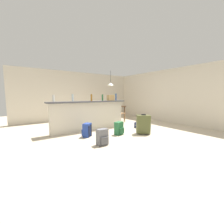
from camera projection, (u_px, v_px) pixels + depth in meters
ground_plane at (113, 130)px, 5.50m from camera, size 13.00×13.00×0.05m
wall_back at (80, 96)px, 7.84m from camera, size 6.60×0.10×2.50m
wall_right at (158, 96)px, 7.33m from camera, size 0.10×6.00×2.50m
partition_half_wall at (90, 116)px, 5.30m from camera, size 2.80×0.20×1.03m
bar_countertop at (89, 102)px, 5.24m from camera, size 2.96×0.40×0.05m
bottle_white at (53, 98)px, 4.53m from camera, size 0.07×0.07×0.22m
bottle_clear at (73, 98)px, 4.92m from camera, size 0.07×0.07×0.25m
bottle_amber at (91, 98)px, 5.18m from camera, size 0.06×0.06×0.24m
bottle_green at (103, 98)px, 5.60m from camera, size 0.06×0.06×0.24m
bottle_blue at (116, 97)px, 5.99m from camera, size 0.06×0.06×0.28m
grocery_bag at (111, 98)px, 5.75m from camera, size 0.26×0.18×0.22m
dining_table at (113, 108)px, 7.32m from camera, size 1.10×0.80×0.74m
dining_chair_near_partition at (119, 111)px, 6.90m from camera, size 0.44×0.44×0.93m
dining_chair_far_side at (109, 110)px, 7.80m from camera, size 0.41×0.41×0.93m
pendant_lamp at (111, 84)px, 7.20m from camera, size 0.34×0.34×0.78m
suitcase_flat_navy at (143, 124)px, 5.87m from camera, size 0.89×0.74×0.22m
backpack_green at (119, 129)px, 4.72m from camera, size 0.32×0.30×0.42m
backpack_blue at (87, 130)px, 4.48m from camera, size 0.34×0.33×0.42m
suitcase_upright_olive at (143, 124)px, 4.79m from camera, size 0.50×0.45×0.67m
backpack_grey at (102, 137)px, 3.74m from camera, size 0.28×0.26×0.42m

